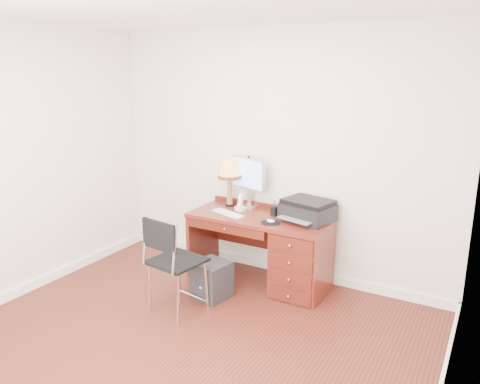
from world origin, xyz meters
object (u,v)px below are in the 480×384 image
Objects in this scene: printer at (308,210)px; chair at (172,256)px; leg_lamp at (230,172)px; equipment_box at (212,280)px; phone at (240,206)px; monitor at (248,176)px; desk at (287,251)px.

chair is (-0.88, -1.14, -0.28)m from printer.
equipment_box is (0.23, -0.75, -0.96)m from leg_lamp.
leg_lamp is at bearing 164.77° from phone.
monitor is 0.59× the size of chair.
phone is (-0.60, 0.07, 0.39)m from desk.
monitor is at bearing 102.95° from equipment_box.
phone is at bearing -28.19° from leg_lamp.
phone is at bearing -71.48° from monitor.
phone is (0.00, -0.17, -0.30)m from monitor.
monitor is 1.37m from chair.
monitor is at bearing 16.88° from leg_lamp.
phone is at bearing 173.68° from desk.
printer is 0.60× the size of chair.
equipment_box is at bearing -74.51° from phone.
leg_lamp reaches higher than equipment_box.
leg_lamp reaches higher than desk.
printer is 1.01m from leg_lamp.
chair is at bearing -96.42° from equipment_box.
monitor is 1.49× the size of equipment_box.
desk is 1.10m from leg_lamp.
monitor is 0.21m from leg_lamp.
equipment_box is (0.03, -0.64, -0.62)m from phone.
leg_lamp is 1.23m from equipment_box.
equipment_box is at bearing -72.81° from leg_lamp.
leg_lamp is 1.33m from chair.
printer is 3.03× the size of phone.
leg_lamp is (-0.80, 0.17, 0.73)m from desk.
chair is at bearing -85.62° from leg_lamp.
desk is 0.84m from equipment_box.
leg_lamp is 0.56× the size of chair.
desk is 3.98× the size of equipment_box.
monitor is (-0.60, 0.23, 0.69)m from desk.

